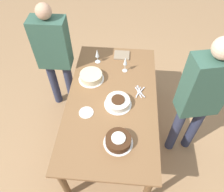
% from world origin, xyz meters
% --- Properties ---
extents(ground_plane, '(12.00, 12.00, 0.00)m').
position_xyz_m(ground_plane, '(0.00, 0.00, 0.00)').
color(ground_plane, '#A87F56').
extents(dining_table, '(1.79, 0.98, 0.75)m').
position_xyz_m(dining_table, '(0.00, 0.00, 0.65)').
color(dining_table, brown).
rests_on(dining_table, ground_plane).
extents(cake_center_white, '(0.29, 0.29, 0.09)m').
position_xyz_m(cake_center_white, '(-0.07, -0.07, 0.78)').
color(cake_center_white, white).
rests_on(cake_center_white, dining_table).
extents(cake_front_chocolate, '(0.28, 0.28, 0.10)m').
position_xyz_m(cake_front_chocolate, '(-0.52, -0.10, 0.79)').
color(cake_front_chocolate, white).
rests_on(cake_front_chocolate, dining_table).
extents(cake_back_decorated, '(0.30, 0.30, 0.09)m').
position_xyz_m(cake_back_decorated, '(0.28, 0.27, 0.79)').
color(cake_back_decorated, white).
rests_on(cake_back_decorated, dining_table).
extents(wine_glass_near, '(0.06, 0.06, 0.21)m').
position_xyz_m(wine_glass_near, '(0.46, -0.12, 0.89)').
color(wine_glass_near, silver).
rests_on(wine_glass_near, dining_table).
extents(wine_glass_far, '(0.07, 0.07, 0.19)m').
position_xyz_m(wine_glass_far, '(0.59, 0.23, 0.87)').
color(wine_glass_far, silver).
rests_on(wine_glass_far, dining_table).
extents(dessert_plate_left, '(0.15, 0.15, 0.01)m').
position_xyz_m(dessert_plate_left, '(-0.21, 0.25, 0.75)').
color(dessert_plate_left, white).
rests_on(dessert_plate_left, dining_table).
extents(fork_pile, '(0.19, 0.12, 0.02)m').
position_xyz_m(fork_pile, '(0.12, -0.30, 0.75)').
color(fork_pile, silver).
rests_on(fork_pile, dining_table).
extents(napkin_stack, '(0.17, 0.20, 0.02)m').
position_xyz_m(napkin_stack, '(0.74, -0.07, 0.76)').
color(napkin_stack, gray).
rests_on(napkin_stack, dining_table).
extents(person_cutting, '(0.30, 0.44, 1.65)m').
position_xyz_m(person_cutting, '(-0.09, -0.86, 1.00)').
color(person_cutting, '#2D334C').
rests_on(person_cutting, ground_plane).
extents(person_watching, '(0.23, 0.40, 1.54)m').
position_xyz_m(person_watching, '(0.51, 0.75, 0.92)').
color(person_watching, '#2D334C').
rests_on(person_watching, ground_plane).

